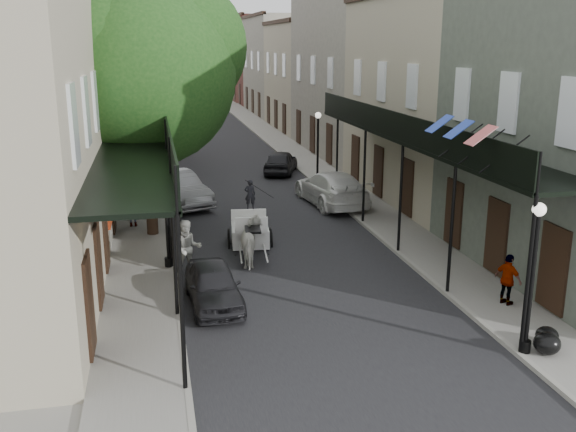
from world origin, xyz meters
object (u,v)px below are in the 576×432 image
pedestrian_walking (188,249)px  car_right_far (281,162)px  pedestrian_sidewalk_left (132,207)px  car_left_far (164,135)px  lamppost_right_far (318,146)px  carriage (249,216)px  car_left_mid (177,189)px  car_right_near (331,188)px  horse (253,242)px  tree_near (155,66)px  lamppost_left (166,210)px  car_left_near (213,285)px  lamppost_right_near (532,277)px  tree_far (152,69)px  pedestrian_sidewalk_right (508,280)px

pedestrian_walking → car_right_far: size_ratio=0.47×
pedestrian_sidewalk_left → car_left_far: bearing=-89.8°
lamppost_right_far → pedestrian_walking: bearing=-120.8°
carriage → car_right_far: size_ratio=0.66×
car_left_mid → car_right_near: size_ratio=0.88×
car_left_mid → horse: bearing=-97.6°
tree_near → car_left_far: (0.60, 22.76, -5.70)m
tree_near → lamppost_left: tree_near is taller
horse → car_left_near: bearing=68.6°
lamppost_right_near → car_left_near: lamppost_right_near is taller
tree_far → car_left_near: bearing=-86.5°
lamppost_right_near → car_left_mid: size_ratio=0.78×
pedestrian_sidewalk_left → pedestrian_sidewalk_right: bearing=140.0°
lamppost_right_near → pedestrian_sidewalk_left: size_ratio=2.33×
tree_near → lamppost_right_far: tree_near is taller
lamppost_right_near → pedestrian_sidewalk_right: 3.20m
lamppost_right_far → pedestrian_sidewalk_right: (1.11, -17.25, -1.19)m
car_right_far → car_left_near: bearing=92.8°
lamppost_right_far → car_right_near: 4.72m
lamppost_right_far → car_left_mid: 8.26m
lamppost_right_near → car_right_near: lamppost_right_near is taller
car_left_far → horse: bearing=-105.9°
tree_near → lamppost_left: size_ratio=2.60×
pedestrian_walking → pedestrian_sidewalk_left: size_ratio=1.18×
pedestrian_sidewalk_left → car_left_mid: size_ratio=0.33×
carriage → car_left_near: carriage is taller
pedestrian_sidewalk_left → tree_far: bearing=-90.1°
car_right_near → car_left_near: bearing=53.5°
lamppost_right_near → carriage: bearing=116.1°
pedestrian_walking → pedestrian_sidewalk_left: pedestrian_walking is taller
horse → car_left_far: car_left_far is taller
tree_near → lamppost_right_near: tree_near is taller
horse → pedestrian_walking: size_ratio=0.99×
lamppost_left → pedestrian_walking: 1.47m
lamppost_left → car_left_near: size_ratio=1.04×
tree_far → pedestrian_sidewalk_right: 25.74m
car_left_far → pedestrian_sidewalk_right: bearing=-95.6°
lamppost_right_far → pedestrian_sidewalk_left: lamppost_right_far is taller
horse → car_right_near: (4.85, 7.48, -0.00)m
tree_far → pedestrian_walking: tree_far is taller
lamppost_right_far → tree_near: bearing=-136.7°
pedestrian_sidewalk_left → lamppost_left: bearing=108.4°
pedestrian_walking → car_right_far: 17.19m
tree_near → car_left_mid: size_ratio=2.02×
tree_near → pedestrian_sidewalk_left: 5.79m
carriage → car_right_near: size_ratio=0.49×
car_left_near → car_right_near: size_ratio=0.66×
tree_near → lamppost_right_far: size_ratio=2.60×
tree_far → pedestrian_sidewalk_right: (9.45, -23.42, -4.97)m
lamppost_right_far → car_left_far: size_ratio=0.65×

